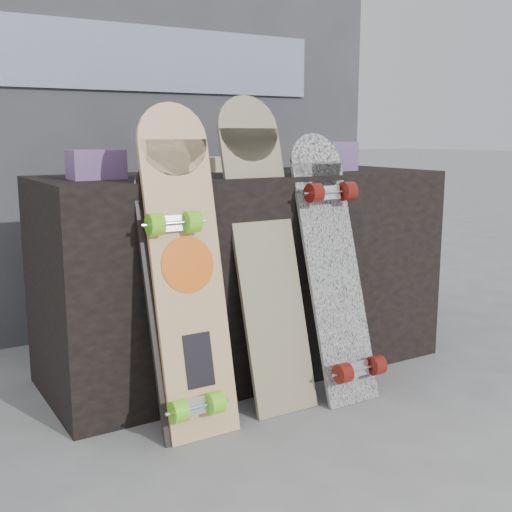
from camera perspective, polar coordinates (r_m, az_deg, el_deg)
ground at (r=2.33m, az=5.40°, el=-13.38°), size 60.00×60.00×0.00m
vendor_table at (r=2.60m, az=-1.01°, el=-1.46°), size 1.60×0.60×0.80m
booth at (r=3.31m, az=-8.68°, el=13.27°), size 2.40×0.22×2.20m
merch_box_purple at (r=2.27m, az=-14.03°, el=7.90°), size 0.18×0.12×0.10m
merch_box_small at (r=2.76m, az=7.03°, el=8.80°), size 0.14×0.14×0.12m
merch_box_flat at (r=2.63m, az=-4.82°, el=8.10°), size 0.22×0.10×0.06m
longboard_geisha at (r=2.06m, az=-6.23°, el=-0.35°), size 0.24×0.25×1.06m
longboard_celtic at (r=2.25m, az=0.71°, el=1.27°), size 0.24×0.32×1.09m
longboard_cascadia at (r=2.34m, az=6.99°, el=-0.62°), size 0.22×0.36×0.96m
skateboard_dark at (r=2.05m, az=-7.00°, el=-3.67°), size 0.19×0.30×0.87m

